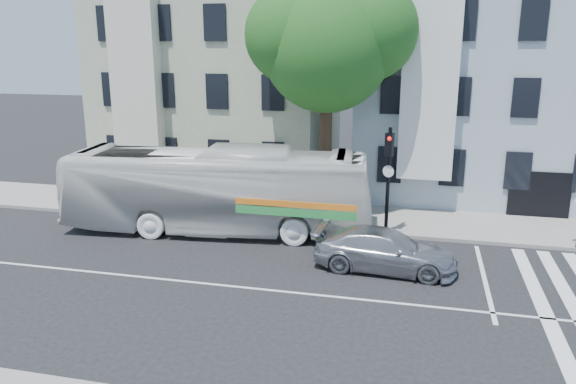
% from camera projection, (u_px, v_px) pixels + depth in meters
% --- Properties ---
extents(ground, '(120.00, 120.00, 0.00)m').
position_uv_depth(ground, '(279.00, 291.00, 17.92)').
color(ground, black).
rests_on(ground, ground).
extents(sidewalk_far, '(80.00, 4.00, 0.15)m').
position_uv_depth(sidewalk_far, '(322.00, 216.00, 25.42)').
color(sidewalk_far, gray).
rests_on(sidewalk_far, ground).
extents(building_left, '(12.00, 10.00, 11.00)m').
position_uv_depth(building_left, '(225.00, 82.00, 32.17)').
color(building_left, '#9DA88D').
rests_on(building_left, ground).
extents(building_right, '(12.00, 10.00, 11.00)m').
position_uv_depth(building_right, '(481.00, 86.00, 29.03)').
color(building_right, '#9DACBB').
rests_on(building_right, ground).
extents(street_tree, '(7.30, 5.90, 11.10)m').
position_uv_depth(street_tree, '(329.00, 39.00, 24.10)').
color(street_tree, '#2D2116').
rests_on(street_tree, ground).
extents(bus, '(4.27, 13.00, 3.56)m').
position_uv_depth(bus, '(218.00, 190.00, 23.23)').
color(bus, silver).
rests_on(bus, ground).
extents(sedan, '(2.32, 5.06, 1.43)m').
position_uv_depth(sedan, '(385.00, 250.00, 19.47)').
color(sedan, '#ABACB2').
rests_on(sedan, ground).
extents(hedge, '(8.52, 1.13, 0.70)m').
position_uv_depth(hedge, '(177.00, 207.00, 25.36)').
color(hedge, '#2D611F').
rests_on(hedge, sidewalk_far).
extents(traffic_signal, '(0.45, 0.54, 4.49)m').
position_uv_depth(traffic_signal, '(389.00, 168.00, 22.09)').
color(traffic_signal, black).
rests_on(traffic_signal, ground).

